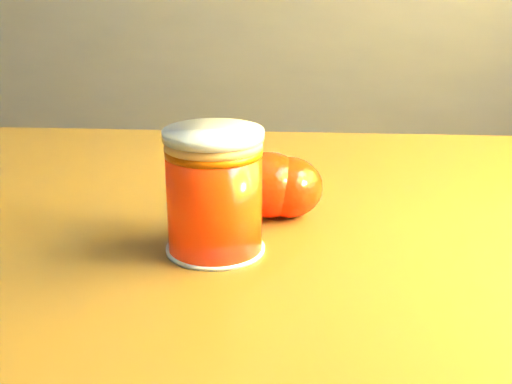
# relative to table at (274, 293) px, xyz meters

# --- Properties ---
(kitchen_counter) EXTENTS (3.15, 0.60, 0.90)m
(kitchen_counter) POSITION_rel_table_xyz_m (-1.03, 1.47, -0.16)
(kitchen_counter) COLOR #57575C
(kitchen_counter) RESTS_ON ground
(table) EXTENTS (1.01, 0.77, 0.70)m
(table) POSITION_rel_table_xyz_m (0.00, 0.00, 0.00)
(table) COLOR brown
(table) RESTS_ON ground
(juice_glass) EXTENTS (0.09, 0.09, 0.11)m
(juice_glass) POSITION_rel_table_xyz_m (-0.04, -0.10, 0.14)
(juice_glass) COLOR #F12B04
(juice_glass) RESTS_ON table
(orange_front) EXTENTS (0.07, 0.07, 0.06)m
(orange_front) POSITION_rel_table_xyz_m (0.01, -0.00, 0.12)
(orange_front) COLOR #FF2305
(orange_front) RESTS_ON table
(orange_back) EXTENTS (0.09, 0.09, 0.06)m
(orange_back) POSITION_rel_table_xyz_m (-0.01, -0.00, 0.12)
(orange_back) COLOR #FF2305
(orange_back) RESTS_ON table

